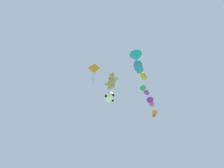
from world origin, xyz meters
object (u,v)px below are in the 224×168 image
Objects in this scene: fish_kite_violet at (145,91)px; diamond_kite at (94,69)px; soccer_ball_kite at (110,97)px; fish_kite_cobalt at (137,62)px; fish_kite_tangerine at (142,74)px; fish_kite_crimson at (154,114)px; fish_kite_magenta at (151,103)px; teddy_bear_kite at (111,81)px.

diamond_kite is (-3.03, -5.12, 1.92)m from fish_kite_violet.
soccer_ball_kite is at bearing 7.64° from diamond_kite.
fish_kite_tangerine reaches higher than fish_kite_cobalt.
soccer_ball_kite is at bearing -83.10° from fish_kite_crimson.
fish_kite_tangerine is 5.43m from fish_kite_magenta.
fish_kite_violet is (-1.56, 2.70, -0.06)m from fish_kite_tangerine.
diamond_kite reaches higher than fish_kite_magenta.
fish_kite_cobalt is 0.72× the size of diamond_kite.
soccer_ball_kite is at bearing -137.41° from fish_kite_tangerine.
teddy_bear_kite is 1.67× the size of soccer_ball_kite.
fish_kite_tangerine is at bearing 42.59° from soccer_ball_kite.
fish_kite_magenta is (0.01, 7.02, 1.87)m from soccer_ball_kite.
teddy_bear_kite is at bearing -22.36° from soccer_ball_kite.
fish_kite_magenta is at bearing 115.13° from fish_kite_tangerine.
fish_kite_magenta is (-3.50, 7.39, 0.25)m from fish_kite_cobalt.
fish_kite_tangerine is at bearing -64.93° from fish_kite_crimson.
fish_kite_violet is at bearing 81.10° from soccer_ball_kite.
diamond_kite is (-4.58, -2.43, 1.86)m from fish_kite_tangerine.
fish_kite_cobalt is at bearing -4.47° from teddy_bear_kite.
fish_kite_cobalt is (3.22, -0.25, 0.16)m from teddy_bear_kite.
fish_kite_crimson is 10.30m from diamond_kite.
fish_kite_magenta is at bearing 72.65° from diamond_kite.
fish_kite_violet is at bearing -67.94° from fish_kite_crimson.
soccer_ball_kite is 0.50× the size of fish_kite_magenta.
soccer_ball_kite is 7.27m from fish_kite_magenta.
diamond_kite is at bearing -107.35° from fish_kite_magenta.
fish_kite_tangerine is (2.31, 2.12, 2.39)m from soccer_ball_kite.
fish_kite_violet reaches higher than fish_kite_magenta.
diamond_kite reaches higher than fish_kite_cobalt.
teddy_bear_kite is 0.97× the size of fish_kite_tangerine.
fish_kite_violet is 0.87× the size of fish_kite_magenta.
fish_kite_violet reaches higher than fish_kite_crimson.
fish_kite_magenta is (-0.28, 7.14, 0.41)m from teddy_bear_kite.
fish_kite_cobalt is 1.13× the size of fish_kite_magenta.
fish_kite_cobalt is 1.30× the size of fish_kite_violet.
soccer_ball_kite is 9.69m from fish_kite_crimson.
fish_kite_tangerine is at bearing -64.87° from fish_kite_magenta.
teddy_bear_kite is at bearing -87.75° from fish_kite_magenta.
soccer_ball_kite is at bearing -98.90° from fish_kite_violet.
fish_kite_magenta is 0.63× the size of diamond_kite.
fish_kite_tangerine reaches higher than fish_kite_violet.
fish_kite_violet is (0.75, 4.82, 2.33)m from soccer_ball_kite.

